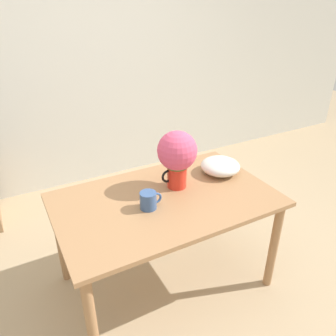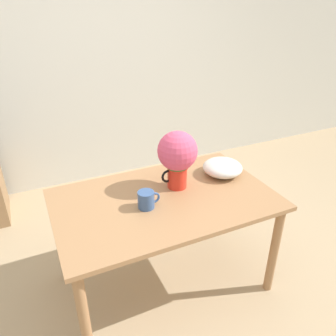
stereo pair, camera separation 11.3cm
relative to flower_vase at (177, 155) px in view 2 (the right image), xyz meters
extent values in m
plane|color=tan|center=(-0.11, -0.24, -0.97)|extent=(12.00, 12.00, 0.00)
cube|color=silver|center=(-0.11, 1.73, 0.33)|extent=(8.00, 0.05, 2.60)
cube|color=#A3754C|center=(-0.14, -0.09, -0.25)|extent=(1.41, 0.88, 0.03)
cylinder|color=#A3754C|center=(-0.78, -0.47, -0.62)|extent=(0.06, 0.06, 0.70)
cylinder|color=#A3754C|center=(0.51, -0.47, -0.62)|extent=(0.06, 0.06, 0.70)
cylinder|color=#A3754C|center=(-0.78, 0.29, -0.62)|extent=(0.06, 0.06, 0.70)
cylinder|color=#A3754C|center=(0.51, 0.29, -0.62)|extent=(0.06, 0.06, 0.70)
cylinder|color=red|center=(0.00, 0.00, -0.15)|extent=(0.13, 0.13, 0.18)
cone|color=red|center=(0.06, 0.00, -0.09)|extent=(0.05, 0.05, 0.04)
torus|color=black|center=(-0.07, 0.00, -0.14)|extent=(0.09, 0.02, 0.09)
sphere|color=#3D7033|center=(0.00, 0.00, -0.01)|extent=(0.20, 0.20, 0.20)
sphere|color=#DB4C70|center=(0.00, 0.00, 0.03)|extent=(0.26, 0.26, 0.26)
cylinder|color=#385689|center=(-0.28, -0.15, -0.18)|extent=(0.10, 0.10, 0.11)
torus|color=#385689|center=(-0.23, -0.15, -0.18)|extent=(0.08, 0.01, 0.08)
ellipsoid|color=silver|center=(0.38, 0.02, -0.18)|extent=(0.29, 0.29, 0.11)
camera|label=1|loc=(-0.97, -1.68, 0.92)|focal=35.00mm
camera|label=2|loc=(-0.87, -1.73, 0.92)|focal=35.00mm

